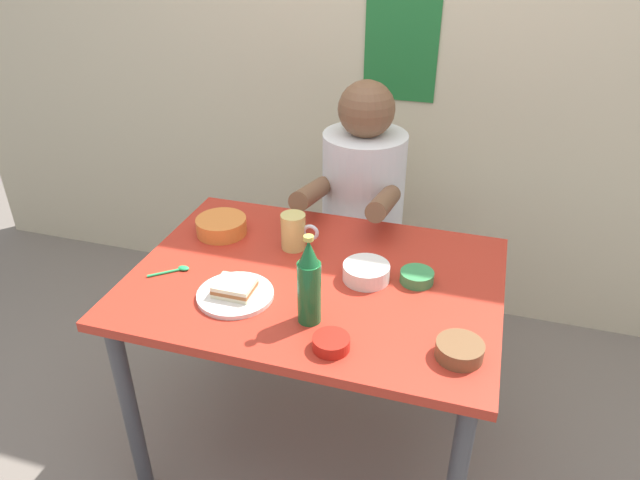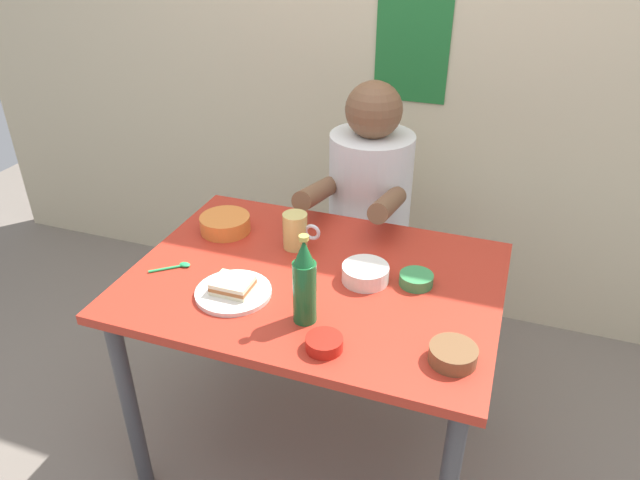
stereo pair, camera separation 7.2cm
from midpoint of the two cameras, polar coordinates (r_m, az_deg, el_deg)
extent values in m
plane|color=slate|center=(2.27, -1.34, -19.26)|extent=(6.00, 6.00, 0.00)
cube|color=beige|center=(2.53, 6.18, 20.39)|extent=(4.40, 0.08, 2.60)
cube|color=#1E6B2D|center=(2.49, 7.01, 18.04)|extent=(0.30, 0.01, 0.43)
cube|color=#B72D1E|center=(1.78, -1.62, -3.98)|extent=(1.10, 0.80, 0.03)
cylinder|color=#3F3F44|center=(1.98, -18.88, -15.66)|extent=(0.05, 0.05, 0.71)
cylinder|color=#3F3F44|center=(2.41, -10.06, -4.91)|extent=(0.05, 0.05, 0.71)
cylinder|color=#3F3F44|center=(2.21, 13.70, -9.12)|extent=(0.05, 0.05, 0.71)
cylinder|color=#4C4C51|center=(2.58, 2.93, -5.96)|extent=(0.08, 0.08, 0.41)
cylinder|color=maroon|center=(2.45, 3.06, -1.72)|extent=(0.34, 0.34, 0.04)
cylinder|color=white|center=(2.32, 3.25, 4.16)|extent=(0.32, 0.32, 0.52)
sphere|color=brown|center=(2.18, 3.53, 12.54)|extent=(0.21, 0.21, 0.21)
cylinder|color=brown|center=(2.08, -1.82, 4.55)|extent=(0.07, 0.31, 0.14)
cylinder|color=brown|center=(2.02, 5.20, 3.60)|extent=(0.07, 0.31, 0.14)
cylinder|color=silver|center=(1.71, -9.41, -5.27)|extent=(0.22, 0.22, 0.01)
cube|color=beige|center=(1.70, -9.44, -4.92)|extent=(0.11, 0.09, 0.01)
cube|color=#9E592D|center=(1.69, -9.48, -4.58)|extent=(0.11, 0.09, 0.01)
cube|color=beige|center=(1.69, -9.51, -4.25)|extent=(0.11, 0.09, 0.01)
cylinder|color=#D1BC66|center=(1.89, -3.69, 0.83)|extent=(0.08, 0.08, 0.12)
torus|color=silver|center=(1.87, -2.02, 0.73)|extent=(0.06, 0.01, 0.06)
cylinder|color=#19602D|center=(1.55, -2.38, -5.13)|extent=(0.06, 0.06, 0.18)
cone|color=#19602D|center=(1.48, -2.48, -1.20)|extent=(0.05, 0.05, 0.07)
cylinder|color=#BFB74C|center=(1.46, -2.52, 0.17)|extent=(0.03, 0.03, 0.01)
cylinder|color=brown|center=(1.51, 12.04, -10.42)|extent=(0.12, 0.12, 0.04)
cylinder|color=brown|center=(1.50, 12.07, -10.15)|extent=(0.10, 0.10, 0.02)
cylinder|color=#388C4C|center=(1.76, 8.22, -3.57)|extent=(0.10, 0.10, 0.03)
cylinder|color=#5B643A|center=(1.76, 8.24, -3.36)|extent=(0.08, 0.08, 0.02)
cylinder|color=silver|center=(1.75, 3.34, -3.15)|extent=(0.14, 0.14, 0.05)
cylinder|color=tan|center=(1.75, 3.35, -2.85)|extent=(0.11, 0.11, 0.02)
cylinder|color=orange|center=(2.02, -10.54, 1.34)|extent=(0.17, 0.17, 0.05)
cylinder|color=#B25B2D|center=(2.02, -10.57, 1.65)|extent=(0.14, 0.14, 0.02)
cylinder|color=#B21E14|center=(1.50, -0.29, -9.98)|extent=(0.10, 0.10, 0.03)
cylinder|color=maroon|center=(1.50, -0.30, -9.76)|extent=(0.08, 0.08, 0.02)
cylinder|color=#26A559|center=(1.86, -15.82, -3.06)|extent=(0.09, 0.08, 0.01)
ellipsoid|color=#26A559|center=(1.86, -14.17, -2.67)|extent=(0.04, 0.02, 0.01)
camera|label=1|loc=(0.04, -91.16, -0.68)|focal=33.02mm
camera|label=2|loc=(0.04, 88.84, 0.68)|focal=33.02mm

